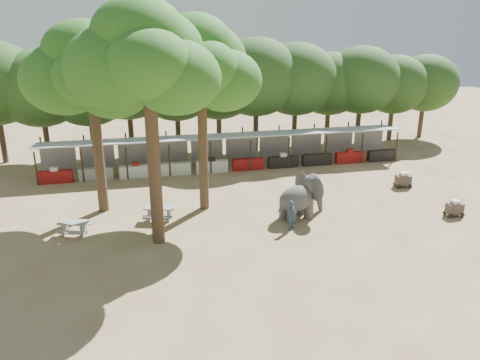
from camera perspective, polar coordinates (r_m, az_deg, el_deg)
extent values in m
plane|color=brown|center=(24.06, 4.97, -8.15)|extent=(100.00, 100.00, 0.00)
cube|color=#A8ABB1|center=(36.01, -1.57, 5.43)|extent=(28.00, 2.99, 0.39)
cylinder|color=#2D2319|center=(34.93, -21.84, 1.40)|extent=(0.12, 0.12, 2.40)
cylinder|color=#2D2319|center=(37.44, -21.29, 2.91)|extent=(0.12, 0.12, 2.80)
cube|color=maroon|center=(35.38, -21.63, 0.36)|extent=(2.38, 0.50, 0.90)
cube|color=gray|center=(37.50, -21.23, 2.30)|extent=(2.52, 0.12, 2.00)
cylinder|color=#2D2319|center=(34.56, -17.27, 1.74)|extent=(0.12, 0.12, 2.40)
cylinder|color=#2D2319|center=(37.10, -17.02, 3.24)|extent=(0.12, 0.12, 2.80)
cube|color=gray|center=(35.02, -17.12, 0.69)|extent=(2.38, 0.50, 0.90)
cube|color=gray|center=(37.16, -16.97, 2.63)|extent=(2.52, 0.12, 2.00)
cylinder|color=#2D2319|center=(34.42, -12.63, 2.08)|extent=(0.12, 0.12, 2.40)
cylinder|color=#2D2319|center=(36.97, -12.70, 3.56)|extent=(0.12, 0.12, 2.80)
cube|color=silver|center=(34.88, -12.55, 1.02)|extent=(2.38, 0.50, 0.90)
cube|color=gray|center=(37.02, -12.65, 2.95)|extent=(2.52, 0.12, 2.00)
cylinder|color=#2D2319|center=(34.51, -7.99, 2.41)|extent=(0.12, 0.12, 2.40)
cylinder|color=#2D2319|center=(37.05, -8.37, 3.86)|extent=(0.12, 0.12, 2.80)
cube|color=silver|center=(34.97, -7.97, 1.34)|extent=(2.38, 0.50, 0.90)
cube|color=gray|center=(37.10, -8.33, 3.25)|extent=(2.52, 0.12, 2.00)
cylinder|color=#2D2319|center=(34.82, -3.39, 2.71)|extent=(0.12, 0.12, 2.40)
cylinder|color=#2D2319|center=(37.34, -4.07, 4.14)|extent=(0.12, 0.12, 2.80)
cube|color=silver|center=(35.27, -3.43, 1.65)|extent=(2.38, 0.50, 0.90)
cube|color=gray|center=(37.39, -4.05, 3.53)|extent=(2.52, 0.12, 2.00)
cylinder|color=#2D2319|center=(35.35, 1.10, 2.99)|extent=(0.12, 0.12, 2.40)
cylinder|color=#2D2319|center=(37.83, 0.13, 4.39)|extent=(0.12, 0.12, 2.80)
cube|color=maroon|center=(35.80, 0.99, 1.95)|extent=(2.38, 0.50, 0.90)
cube|color=gray|center=(37.89, 0.15, 3.78)|extent=(2.52, 0.12, 2.00)
cylinder|color=#2D2319|center=(36.09, 5.43, 3.25)|extent=(0.12, 0.12, 2.40)
cylinder|color=#2D2319|center=(38.53, 4.21, 4.60)|extent=(0.12, 0.12, 2.80)
cube|color=black|center=(36.53, 5.27, 2.22)|extent=(2.38, 0.50, 0.90)
cube|color=gray|center=(38.58, 4.22, 4.01)|extent=(2.52, 0.12, 2.00)
cylinder|color=#2D2319|center=(37.03, 9.56, 3.47)|extent=(0.12, 0.12, 2.40)
cylinder|color=#2D2319|center=(39.41, 8.13, 4.79)|extent=(0.12, 0.12, 2.80)
cube|color=black|center=(37.46, 9.36, 2.47)|extent=(2.38, 0.50, 0.90)
cube|color=gray|center=(39.46, 8.13, 4.21)|extent=(2.52, 0.12, 2.00)
cylinder|color=#2D2319|center=(38.15, 13.48, 3.67)|extent=(0.12, 0.12, 2.40)
cylinder|color=#2D2319|center=(40.46, 11.86, 4.95)|extent=(0.12, 0.12, 2.80)
cube|color=maroon|center=(38.57, 13.23, 2.69)|extent=(2.38, 0.50, 0.90)
cube|color=gray|center=(40.52, 11.85, 4.38)|extent=(2.52, 0.12, 2.00)
cylinder|color=#2D2319|center=(39.44, 17.15, 3.84)|extent=(0.12, 0.12, 2.40)
cylinder|color=#2D2319|center=(41.68, 15.39, 5.08)|extent=(0.12, 0.12, 2.80)
cube|color=black|center=(39.84, 16.88, 2.89)|extent=(2.38, 0.50, 0.90)
cube|color=gray|center=(41.73, 15.37, 4.53)|extent=(2.52, 0.12, 2.00)
cylinder|color=#332316|center=(28.18, -17.08, 5.14)|extent=(0.60, 0.60, 9.20)
cone|color=#332316|center=(27.52, -18.02, 14.47)|extent=(0.57, 0.57, 2.88)
ellipsoid|color=#175111|center=(28.09, -20.58, 11.43)|extent=(4.80, 4.80, 3.94)
ellipsoid|color=#175111|center=(27.02, -15.17, 10.85)|extent=(4.20, 4.20, 3.44)
ellipsoid|color=#175111|center=(28.65, -17.28, 13.12)|extent=(5.20, 5.20, 4.26)
ellipsoid|color=#175111|center=(26.32, -18.01, 11.93)|extent=(3.80, 3.80, 3.12)
ellipsoid|color=#175111|center=(27.74, -18.63, 14.48)|extent=(4.40, 4.40, 3.61)
cylinder|color=#332316|center=(23.10, -10.57, 4.26)|extent=(0.64, 0.64, 10.40)
cone|color=#332316|center=(22.38, -11.41, 17.24)|extent=(0.61, 0.61, 3.25)
ellipsoid|color=#175111|center=(22.77, -14.78, 13.08)|extent=(4.80, 4.80, 3.94)
ellipsoid|color=#175111|center=(21.98, -7.82, 12.28)|extent=(4.20, 4.20, 3.44)
ellipsoid|color=#175111|center=(23.52, -10.83, 15.00)|extent=(5.20, 5.20, 4.26)
ellipsoid|color=#175111|center=(21.15, -11.07, 13.75)|extent=(3.80, 3.80, 3.12)
ellipsoid|color=#175111|center=(22.57, -12.19, 16.80)|extent=(4.40, 4.40, 3.61)
cylinder|color=#332316|center=(27.31, -4.58, 5.93)|extent=(0.56, 0.56, 9.60)
cone|color=#332316|center=(26.65, -4.86, 16.04)|extent=(0.53, 0.53, 3.00)
ellipsoid|color=#175111|center=(26.90, -7.89, 12.88)|extent=(4.80, 4.80, 3.94)
ellipsoid|color=#175111|center=(26.41, -1.93, 12.06)|extent=(4.20, 4.20, 3.44)
ellipsoid|color=#175111|center=(27.82, -4.71, 14.43)|extent=(5.20, 5.20, 4.26)
ellipsoid|color=#175111|center=(25.45, -4.37, 13.34)|extent=(3.80, 3.80, 3.12)
ellipsoid|color=#175111|center=(26.81, -5.58, 15.95)|extent=(4.40, 4.40, 3.61)
cylinder|color=#332316|center=(41.61, -26.23, 4.43)|extent=(0.44, 0.44, 3.74)
ellipsoid|color=#1A3814|center=(40.97, -26.98, 9.37)|extent=(6.46, 5.95, 5.61)
cylinder|color=#332316|center=(40.94, -21.70, 4.84)|extent=(0.44, 0.44, 3.74)
ellipsoid|color=#1A3814|center=(40.29, -22.34, 9.87)|extent=(6.46, 5.95, 5.61)
cylinder|color=#332316|center=(40.53, -17.05, 5.22)|extent=(0.44, 0.44, 3.74)
ellipsoid|color=#1A3814|center=(39.87, -17.56, 10.32)|extent=(6.46, 5.95, 5.61)
cylinder|color=#332316|center=(40.39, -12.32, 5.58)|extent=(0.44, 0.44, 3.74)
ellipsoid|color=#1A3814|center=(39.73, -12.70, 10.71)|extent=(6.46, 5.95, 5.61)
cylinder|color=#332316|center=(40.53, -7.59, 5.90)|extent=(0.44, 0.44, 3.74)
ellipsoid|color=#1A3814|center=(39.87, -7.82, 11.02)|extent=(6.46, 5.95, 5.61)
cylinder|color=#332316|center=(40.94, -2.92, 6.17)|extent=(0.44, 0.44, 3.74)
ellipsoid|color=#1A3814|center=(40.29, -3.01, 11.24)|extent=(6.46, 5.95, 5.61)
cylinder|color=#332316|center=(41.61, 1.63, 6.40)|extent=(0.44, 0.44, 3.74)
ellipsoid|color=#1A3814|center=(40.97, 1.68, 11.39)|extent=(6.46, 5.95, 5.61)
cylinder|color=#332316|center=(42.54, 6.02, 6.58)|extent=(0.44, 0.44, 3.74)
ellipsoid|color=#1A3814|center=(41.91, 6.20, 11.46)|extent=(6.46, 5.95, 5.61)
cylinder|color=#332316|center=(43.70, 10.20, 6.72)|extent=(0.44, 0.44, 3.74)
ellipsoid|color=#1A3814|center=(43.08, 10.49, 11.47)|extent=(6.46, 5.95, 5.61)
cylinder|color=#332316|center=(45.07, 14.15, 6.81)|extent=(0.44, 0.44, 3.74)
ellipsoid|color=#1A3814|center=(44.48, 14.53, 11.41)|extent=(6.46, 5.95, 5.61)
cylinder|color=#332316|center=(46.65, 17.85, 6.87)|extent=(0.44, 0.44, 3.74)
ellipsoid|color=#1A3814|center=(46.07, 18.31, 11.31)|extent=(6.46, 5.95, 5.61)
cylinder|color=#332316|center=(48.40, 21.29, 6.91)|extent=(0.44, 0.44, 3.74)
ellipsoid|color=#1A3814|center=(47.85, 21.82, 11.18)|extent=(6.46, 5.95, 5.61)
ellipsoid|color=#3B3939|center=(27.04, 6.93, -2.26)|extent=(2.64, 2.08, 1.49)
cylinder|color=#3B3939|center=(26.62, 6.32, -3.93)|extent=(0.69, 0.69, 1.26)
cylinder|color=#3B3939|center=(27.13, 5.37, -3.44)|extent=(0.69, 0.69, 1.26)
cylinder|color=#3B3939|center=(27.40, 8.38, -3.34)|extent=(0.69, 0.69, 1.26)
cylinder|color=#3B3939|center=(27.89, 7.42, -2.88)|extent=(0.69, 0.69, 1.26)
ellipsoid|color=#3B3939|center=(27.54, 8.73, -0.76)|extent=(1.56, 1.42, 1.39)
ellipsoid|color=#3B3939|center=(26.92, 9.35, -1.18)|extent=(0.60, 1.14, 1.42)
ellipsoid|color=#3B3939|center=(27.86, 7.49, -0.38)|extent=(0.60, 1.14, 1.42)
cone|color=#3B3939|center=(28.30, 9.66, -2.33)|extent=(0.73, 0.73, 1.57)
imported|color=#26384C|center=(25.77, 6.32, -4.25)|extent=(0.69, 0.71, 1.65)
cube|color=gray|center=(26.46, -19.65, -4.87)|extent=(1.69, 1.15, 0.06)
cube|color=gray|center=(26.82, -20.57, -5.54)|extent=(0.28, 0.62, 0.72)
cube|color=gray|center=(26.40, -18.54, -5.70)|extent=(0.28, 0.62, 0.72)
cube|color=gray|center=(26.12, -20.08, -5.98)|extent=(1.55, 0.71, 0.05)
cube|color=gray|center=(27.05, -19.10, -4.99)|extent=(1.55, 0.71, 0.05)
cube|color=gray|center=(27.09, -9.82, -3.29)|extent=(1.81, 1.20, 0.07)
cube|color=gray|center=(27.38, -10.90, -4.05)|extent=(0.29, 0.67, 0.78)
cube|color=gray|center=(27.13, -8.62, -4.13)|extent=(0.29, 0.67, 0.78)
cube|color=gray|center=(26.67, -10.06, -4.45)|extent=(1.68, 0.72, 0.06)
cube|color=gray|center=(27.77, -9.51, -3.45)|extent=(1.68, 0.72, 0.06)
cube|color=#392D25|center=(30.16, 24.68, -3.19)|extent=(0.91, 0.55, 0.64)
cylinder|color=black|center=(29.84, 24.37, -4.03)|extent=(0.27, 0.06, 0.27)
cylinder|color=black|center=(30.27, 25.48, -3.88)|extent=(0.27, 0.06, 0.27)
cylinder|color=black|center=(30.28, 23.72, -3.61)|extent=(0.27, 0.06, 0.27)
cylinder|color=black|center=(30.70, 24.83, -3.47)|extent=(0.27, 0.06, 0.27)
cube|color=silver|center=(30.02, 24.79, -2.46)|extent=(0.46, 0.37, 0.23)
cube|color=#392D25|center=(33.98, 19.27, -0.02)|extent=(1.06, 0.73, 0.69)
cylinder|color=black|center=(33.65, 18.80, -0.77)|extent=(0.30, 0.10, 0.30)
cylinder|color=black|center=(33.96, 20.03, -0.74)|extent=(0.30, 0.10, 0.30)
cylinder|color=black|center=(34.21, 18.40, -0.41)|extent=(0.30, 0.10, 0.30)
cylinder|color=black|center=(34.52, 19.61, -0.37)|extent=(0.30, 0.10, 0.30)
cube|color=silver|center=(33.84, 19.35, 0.69)|extent=(0.54, 0.46, 0.25)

